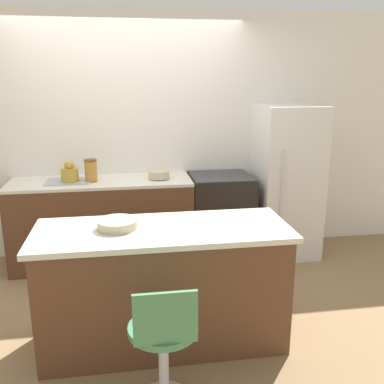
# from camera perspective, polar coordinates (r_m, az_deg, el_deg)

# --- Properties ---
(ground_plane) EXTENTS (14.00, 14.00, 0.00)m
(ground_plane) POSITION_cam_1_polar(r_m,az_deg,el_deg) (4.46, -8.01, -10.61)
(ground_plane) COLOR #8E704C
(wall_back) EXTENTS (8.00, 0.06, 2.60)m
(wall_back) POSITION_cam_1_polar(r_m,az_deg,el_deg) (4.72, -8.77, 7.33)
(wall_back) COLOR white
(wall_back) RESTS_ON ground_plane
(back_counter) EXTENTS (1.85, 0.60, 0.91)m
(back_counter) POSITION_cam_1_polar(r_m,az_deg,el_deg) (4.60, -11.77, -3.93)
(back_counter) COLOR brown
(back_counter) RESTS_ON ground_plane
(kitchen_island) EXTENTS (1.80, 0.69, 0.90)m
(kitchen_island) POSITION_cam_1_polar(r_m,az_deg,el_deg) (3.21, -3.80, -12.33)
(kitchen_island) COLOR brown
(kitchen_island) RESTS_ON ground_plane
(oven_range) EXTENTS (0.65, 0.62, 0.91)m
(oven_range) POSITION_cam_1_polar(r_m,az_deg,el_deg) (4.70, 3.78, -3.19)
(oven_range) COLOR black
(oven_range) RESTS_ON ground_plane
(refrigerator) EXTENTS (0.65, 0.69, 1.64)m
(refrigerator) POSITION_cam_1_polar(r_m,az_deg,el_deg) (4.78, 12.44, 1.39)
(refrigerator) COLOR silver
(refrigerator) RESTS_ON ground_plane
(stool_chair) EXTENTS (0.41, 0.41, 0.85)m
(stool_chair) POSITION_cam_1_polar(r_m,az_deg,el_deg) (2.63, -3.78, -20.27)
(stool_chair) COLOR #B7B7BC
(stool_chair) RESTS_ON ground_plane
(kettle) EXTENTS (0.17, 0.17, 0.21)m
(kettle) POSITION_cam_1_polar(r_m,az_deg,el_deg) (4.46, -16.00, 2.45)
(kettle) COLOR #B29333
(kettle) RESTS_ON back_counter
(mixing_bowl) EXTENTS (0.22, 0.22, 0.08)m
(mixing_bowl) POSITION_cam_1_polar(r_m,az_deg,el_deg) (4.45, -4.45, 2.35)
(mixing_bowl) COLOR #C1B28E
(mixing_bowl) RESTS_ON back_counter
(canister_jar) EXTENTS (0.13, 0.13, 0.22)m
(canister_jar) POSITION_cam_1_polar(r_m,az_deg,el_deg) (4.44, -13.33, 2.88)
(canister_jar) COLOR #B77F33
(canister_jar) RESTS_ON back_counter
(fruit_bowl) EXTENTS (0.28, 0.28, 0.06)m
(fruit_bowl) POSITION_cam_1_polar(r_m,az_deg,el_deg) (3.04, -9.91, -4.23)
(fruit_bowl) COLOR #C1B28E
(fruit_bowl) RESTS_ON kitchen_island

